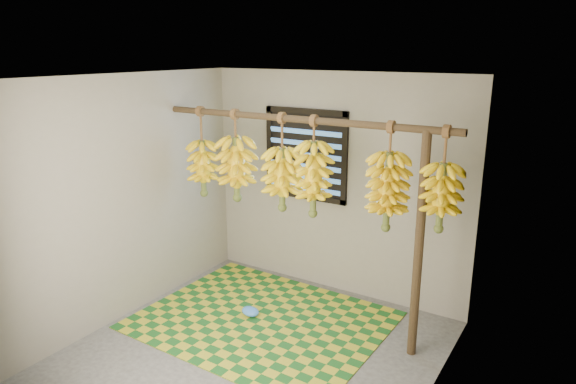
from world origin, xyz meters
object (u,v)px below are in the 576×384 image
Objects in this scene: woven_mat at (262,320)px; banana_bunch_c at (282,179)px; banana_bunch_f at (441,198)px; support_post at (419,248)px; plastic_bag at (250,311)px; banana_bunch_d at (313,179)px; banana_bunch_e at (388,192)px; banana_bunch_a at (203,168)px; banana_bunch_b at (237,169)px.

banana_bunch_c is at bearing 67.92° from woven_mat.
support_post is at bearing 180.00° from banana_bunch_f.
banana_bunch_c is at bearing 42.42° from plastic_bag.
plastic_bag is at bearing -158.97° from banana_bunch_d.
banana_bunch_c and banana_bunch_e have the same top height.
banana_bunch_e is (1.06, 0.00, 0.03)m from banana_bunch_c.
banana_bunch_a reaches higher than plastic_bag.
support_post is 2.14× the size of banana_bunch_d.
banana_bunch_a is 1.33m from banana_bunch_d.
banana_bunch_b is at bearing 180.00° from banana_bunch_f.
banana_bunch_c is 1.06m from banana_bunch_e.
banana_bunch_b is 0.98× the size of banana_bunch_c.
banana_bunch_b is (-0.30, 0.22, 1.40)m from plastic_bag.
banana_bunch_f reaches higher than support_post.
support_post is at bearing 0.00° from banana_bunch_e.
banana_bunch_e is at bearing 0.00° from banana_bunch_b.
banana_bunch_b is 2.05m from banana_bunch_f.
plastic_bag is (-0.15, 0.01, 0.05)m from woven_mat.
banana_bunch_c is at bearing 180.00° from banana_bunch_e.
support_post reaches higher than woven_mat.
woven_mat is at bearing -168.47° from banana_bunch_e.
support_post is at bearing -0.00° from banana_bunch_a.
banana_bunch_d is at bearing 180.00° from banana_bunch_e.
banana_bunch_d and banana_bunch_f have the same top height.
banana_bunch_d is 1.17m from banana_bunch_f.
plastic_bag is 0.22× the size of banana_bunch_e.
banana_bunch_b is at bearing 180.00° from banana_bunch_e.
banana_bunch_f is (1.17, -0.00, 0.00)m from banana_bunch_d.
woven_mat is 1.54m from banana_bunch_d.
banana_bunch_e is (-0.30, 0.00, 0.45)m from support_post.
banana_bunch_c is at bearing 180.00° from banana_bunch_f.
banana_bunch_a is at bearing 180.00° from banana_bunch_c.
support_post is at bearing 0.00° from banana_bunch_d.
plastic_bag is 1.55m from banana_bunch_d.
banana_bunch_a is 2.50m from banana_bunch_f.
support_post is at bearing 7.96° from plastic_bag.
banana_bunch_f is at bearing -0.00° from banana_bunch_c.
banana_bunch_a and banana_bunch_c have the same top height.
banana_bunch_d is at bearing 180.00° from support_post.
banana_bunch_f is (0.15, -0.00, 0.47)m from support_post.
support_post is 2.18× the size of banana_bunch_b.
banana_bunch_b is (-0.45, 0.24, 1.45)m from woven_mat.
banana_bunch_d is 1.08× the size of banana_bunch_f.
plastic_bag is 1.41m from banana_bunch_c.
support_post is 0.49m from banana_bunch_f.
banana_bunch_e reaches higher than woven_mat.
banana_bunch_b is 0.98× the size of banana_bunch_e.
banana_bunch_e is at bearing -0.00° from banana_bunch_a.
banana_bunch_b is at bearing 180.00° from banana_bunch_d.
woven_mat is 2.48× the size of banana_bunch_d.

